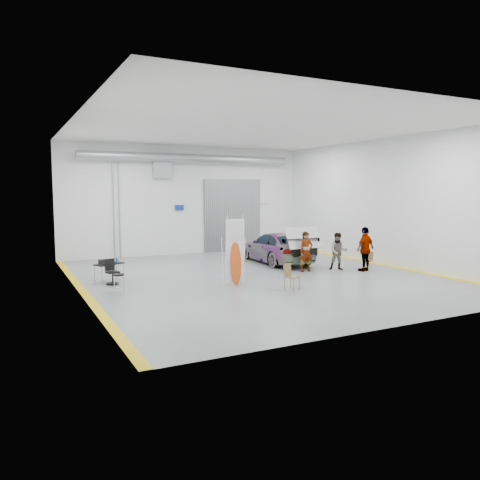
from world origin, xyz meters
name	(u,v)px	position (x,y,z in m)	size (l,w,h in m)	color
ground	(256,276)	(0.00, 0.00, 0.00)	(16.00, 16.00, 0.00)	slate
room_shell	(237,179)	(0.24, 2.22, 4.08)	(14.02, 16.18, 6.01)	silver
sedan_car	(276,248)	(2.71, 2.87, 0.74)	(2.09, 5.13, 1.49)	silver
person_a	(306,252)	(2.51, 0.01, 0.88)	(0.64, 0.42, 1.76)	brown
person_b	(338,251)	(4.07, -0.25, 0.84)	(0.82, 0.63, 1.67)	slate
person_c	(365,249)	(4.89, -1.07, 0.98)	(1.14, 0.47, 1.96)	olive
surfboard_display	(236,257)	(-1.53, -1.23, 1.07)	(0.75, 0.25, 2.64)	white
folding_chair_near	(292,282)	(-0.12, -2.90, 0.29)	(0.57, 0.61, 0.92)	brown
folding_chair_far	(367,264)	(5.38, -0.70, 0.24)	(0.49, 0.59, 0.77)	brown
shop_stool	(119,285)	(-5.83, -0.98, 0.36)	(0.37, 0.37, 0.73)	black
work_table	(107,264)	(-5.69, 1.66, 0.70)	(1.25, 0.97, 0.91)	#909398
office_chair	(112,273)	(-5.65, 1.02, 0.41)	(0.52, 0.54, 0.94)	black
trunk_lid	(303,236)	(2.71, 0.56, 1.51)	(1.73, 1.05, 0.04)	silver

